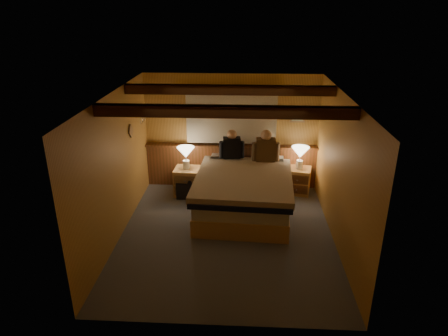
# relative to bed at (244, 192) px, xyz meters

# --- Properties ---
(floor) EXTENTS (4.20, 4.20, 0.00)m
(floor) POSITION_rel_bed_xyz_m (-0.28, -0.87, -0.40)
(floor) COLOR #484C56
(floor) RESTS_ON ground
(ceiling) EXTENTS (4.20, 4.20, 0.00)m
(ceiling) POSITION_rel_bed_xyz_m (-0.28, -0.87, 2.00)
(ceiling) COLOR #E2B354
(ceiling) RESTS_ON wall_back
(wall_back) EXTENTS (3.60, 0.00, 3.60)m
(wall_back) POSITION_rel_bed_xyz_m (-0.28, 1.23, 0.80)
(wall_back) COLOR gold
(wall_back) RESTS_ON floor
(wall_left) EXTENTS (0.00, 4.20, 4.20)m
(wall_left) POSITION_rel_bed_xyz_m (-2.08, -0.87, 0.80)
(wall_left) COLOR gold
(wall_left) RESTS_ON floor
(wall_right) EXTENTS (0.00, 4.20, 4.20)m
(wall_right) POSITION_rel_bed_xyz_m (1.52, -0.87, 0.80)
(wall_right) COLOR gold
(wall_right) RESTS_ON floor
(wall_front) EXTENTS (3.60, 0.00, 3.60)m
(wall_front) POSITION_rel_bed_xyz_m (-0.28, -2.97, 0.80)
(wall_front) COLOR gold
(wall_front) RESTS_ON floor
(wainscot) EXTENTS (3.60, 0.23, 0.94)m
(wainscot) POSITION_rel_bed_xyz_m (-0.28, 1.17, 0.09)
(wainscot) COLOR brown
(wainscot) RESTS_ON wall_back
(curtain_window) EXTENTS (2.18, 0.09, 1.11)m
(curtain_window) POSITION_rel_bed_xyz_m (-0.28, 1.16, 1.12)
(curtain_window) COLOR #462A11
(curtain_window) RESTS_ON wall_back
(ceiling_beams) EXTENTS (3.60, 1.65, 0.16)m
(ceiling_beams) POSITION_rel_bed_xyz_m (-0.28, -0.72, 1.91)
(ceiling_beams) COLOR #462A11
(ceiling_beams) RESTS_ON ceiling
(coat_rail) EXTENTS (0.05, 0.55, 0.24)m
(coat_rail) POSITION_rel_bed_xyz_m (-2.00, 0.71, 1.27)
(coat_rail) COLOR white
(coat_rail) RESTS_ON wall_left
(framed_print) EXTENTS (0.30, 0.04, 0.25)m
(framed_print) POSITION_rel_bed_xyz_m (1.07, 1.21, 1.15)
(framed_print) COLOR #A67D53
(framed_print) RESTS_ON wall_back
(bed) EXTENTS (1.86, 2.34, 0.77)m
(bed) POSITION_rel_bed_xyz_m (0.00, 0.00, 0.00)
(bed) COLOR tan
(bed) RESTS_ON floor
(nightstand_left) EXTENTS (0.54, 0.49, 0.57)m
(nightstand_left) POSITION_rel_bed_xyz_m (-1.16, 0.68, -0.11)
(nightstand_left) COLOR tan
(nightstand_left) RESTS_ON floor
(nightstand_right) EXTENTS (0.57, 0.53, 0.54)m
(nightstand_right) POSITION_rel_bed_xyz_m (1.12, 0.89, -0.13)
(nightstand_right) COLOR tan
(nightstand_right) RESTS_ON floor
(lamp_left) EXTENTS (0.35, 0.35, 0.46)m
(lamp_left) POSITION_rel_bed_xyz_m (-1.18, 0.69, 0.49)
(lamp_left) COLOR white
(lamp_left) RESTS_ON nightstand_left
(lamp_right) EXTENTS (0.36, 0.36, 0.47)m
(lamp_right) POSITION_rel_bed_xyz_m (1.13, 0.88, 0.47)
(lamp_right) COLOR white
(lamp_right) RESTS_ON nightstand_right
(person_left) EXTENTS (0.51, 0.23, 0.62)m
(person_left) POSITION_rel_bed_xyz_m (-0.26, 0.85, 0.61)
(person_left) COLOR black
(person_left) RESTS_ON bed
(person_right) EXTENTS (0.55, 0.22, 0.67)m
(person_right) POSITION_rel_bed_xyz_m (0.42, 0.72, 0.63)
(person_right) COLOR #503820
(person_right) RESTS_ON bed
(duffel_bag) EXTENTS (0.58, 0.37, 0.40)m
(duffel_bag) POSITION_rel_bed_xyz_m (-1.09, 0.58, -0.22)
(duffel_bag) COLOR black
(duffel_bag) RESTS_ON floor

